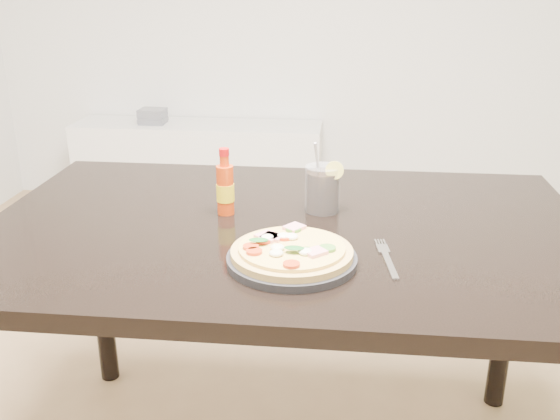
# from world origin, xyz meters

# --- Properties ---
(dining_table) EXTENTS (1.40, 0.90, 0.75)m
(dining_table) POSITION_xyz_m (-0.10, 0.01, 0.67)
(dining_table) COLOR black
(dining_table) RESTS_ON ground
(plate) EXTENTS (0.26, 0.26, 0.02)m
(plate) POSITION_xyz_m (-0.06, -0.20, 0.76)
(plate) COLOR black
(plate) RESTS_ON dining_table
(pizza) EXTENTS (0.25, 0.25, 0.03)m
(pizza) POSITION_xyz_m (-0.07, -0.19, 0.78)
(pizza) COLOR tan
(pizza) RESTS_ON plate
(hot_sauce_bottle) EXTENTS (0.05, 0.05, 0.16)m
(hot_sauce_bottle) POSITION_xyz_m (-0.25, 0.06, 0.81)
(hot_sauce_bottle) COLOR #CB3A0B
(hot_sauce_bottle) RESTS_ON dining_table
(cola_cup) EXTENTS (0.09, 0.09, 0.18)m
(cola_cup) POSITION_xyz_m (-0.02, 0.11, 0.80)
(cola_cup) COLOR black
(cola_cup) RESTS_ON dining_table
(fork) EXTENTS (0.04, 0.19, 0.00)m
(fork) POSITION_xyz_m (0.13, -0.15, 0.75)
(fork) COLOR silver
(fork) RESTS_ON dining_table
(media_console) EXTENTS (1.40, 0.34, 0.50)m
(media_console) POSITION_xyz_m (-0.80, 2.07, 0.25)
(media_console) COLOR white
(media_console) RESTS_ON ground
(cd_stack) EXTENTS (0.14, 0.12, 0.08)m
(cd_stack) POSITION_xyz_m (-1.05, 2.05, 0.54)
(cd_stack) COLOR slate
(cd_stack) RESTS_ON media_console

